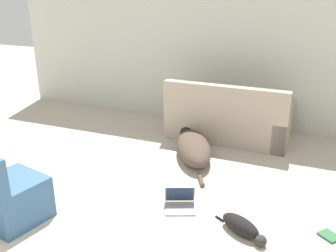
% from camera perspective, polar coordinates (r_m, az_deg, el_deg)
% --- Properties ---
extents(wall_back, '(7.03, 0.06, 2.78)m').
position_cam_1_polar(wall_back, '(6.25, 5.91, 13.05)').
color(wall_back, beige).
rests_on(wall_back, ground_plane).
extents(couch, '(1.81, 0.96, 0.90)m').
position_cam_1_polar(couch, '(5.79, 9.21, 0.96)').
color(couch, tan).
rests_on(couch, ground_plane).
extents(dog, '(0.87, 1.47, 0.30)m').
position_cam_1_polar(dog, '(5.15, 3.83, -3.05)').
color(dog, '#4C3D33').
rests_on(dog, ground_plane).
extents(cat, '(0.57, 0.38, 0.16)m').
position_cam_1_polar(cat, '(3.73, 11.23, -14.83)').
color(cat, black).
rests_on(cat, ground_plane).
extents(laptop_open, '(0.41, 0.39, 0.22)m').
position_cam_1_polar(laptop_open, '(4.06, 1.85, -11.25)').
color(laptop_open, gray).
rests_on(laptop_open, ground_plane).
extents(book_green, '(0.22, 0.22, 0.02)m').
position_cam_1_polar(book_green, '(3.96, 23.35, -15.11)').
color(book_green, '#2D663D').
rests_on(book_green, ground_plane).
extents(side_chair, '(0.68, 0.68, 0.81)m').
position_cam_1_polar(side_chair, '(4.04, -23.02, -9.80)').
color(side_chair, '#385B84').
rests_on(side_chair, ground_plane).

